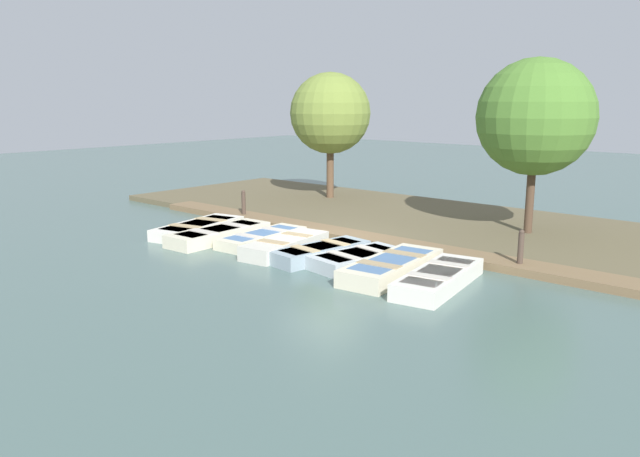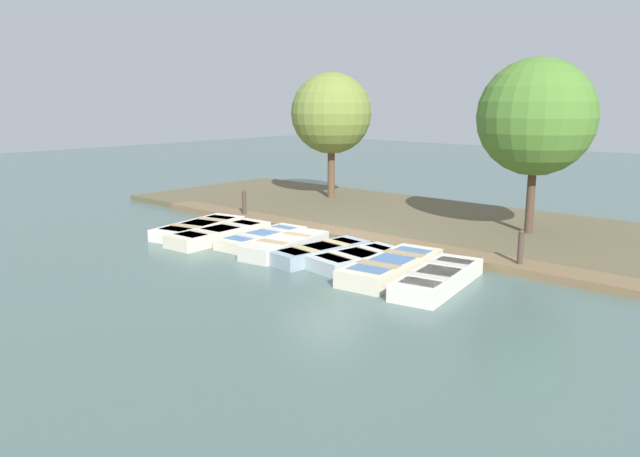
# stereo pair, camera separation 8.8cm
# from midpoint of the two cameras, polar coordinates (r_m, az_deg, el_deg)

# --- Properties ---
(ground_plane) EXTENTS (80.00, 80.00, 0.00)m
(ground_plane) POSITION_cam_midpoint_polar(r_m,az_deg,el_deg) (18.40, 0.34, -1.72)
(ground_plane) COLOR #4C6660
(shore_bank) EXTENTS (8.00, 24.00, 0.21)m
(shore_bank) POSITION_cam_midpoint_polar(r_m,az_deg,el_deg) (22.32, 8.75, 0.83)
(shore_bank) COLOR brown
(shore_bank) RESTS_ON ground_plane
(dock_walkway) EXTENTS (1.04, 17.59, 0.21)m
(dock_walkway) POSITION_cam_midpoint_polar(r_m,az_deg,el_deg) (19.37, 2.88, -0.73)
(dock_walkway) COLOR brown
(dock_walkway) RESTS_ON ground_plane
(rowboat_0) EXTENTS (3.52, 1.89, 0.39)m
(rowboat_0) POSITION_cam_midpoint_polar(r_m,az_deg,el_deg) (20.56, -11.17, 0.04)
(rowboat_0) COLOR silver
(rowboat_0) RESTS_ON ground_plane
(rowboat_1) EXTENTS (3.50, 1.27, 0.41)m
(rowboat_1) POSITION_cam_midpoint_polar(r_m,az_deg,el_deg) (19.48, -9.34, -0.51)
(rowboat_1) COLOR beige
(rowboat_1) RESTS_ON ground_plane
(rowboat_2) EXTENTS (3.13, 1.25, 0.35)m
(rowboat_2) POSITION_cam_midpoint_polar(r_m,az_deg,el_deg) (18.98, -5.48, -0.83)
(rowboat_2) COLOR beige
(rowboat_2) RESTS_ON ground_plane
(rowboat_3) EXTENTS (3.10, 1.39, 0.44)m
(rowboat_3) POSITION_cam_midpoint_polar(r_m,az_deg,el_deg) (17.73, -3.32, -1.53)
(rowboat_3) COLOR beige
(rowboat_3) RESTS_ON ground_plane
(rowboat_4) EXTENTS (3.02, 1.35, 0.40)m
(rowboat_4) POSITION_cam_midpoint_polar(r_m,az_deg,el_deg) (17.00, -0.10, -2.18)
(rowboat_4) COLOR #8C9EA8
(rowboat_4) RESTS_ON ground_plane
(rowboat_5) EXTENTS (2.78, 1.65, 0.38)m
(rowboat_5) POSITION_cam_midpoint_polar(r_m,az_deg,el_deg) (16.38, 3.33, -2.77)
(rowboat_5) COLOR #B2BCC1
(rowboat_5) RESTS_ON ground_plane
(rowboat_6) EXTENTS (3.53, 1.54, 0.44)m
(rowboat_6) POSITION_cam_midpoint_polar(r_m,az_deg,el_deg) (15.57, 6.44, -3.49)
(rowboat_6) COLOR beige
(rowboat_6) RESTS_ON ground_plane
(rowboat_7) EXTENTS (3.42, 1.60, 0.42)m
(rowboat_7) POSITION_cam_midpoint_polar(r_m,az_deg,el_deg) (14.80, 10.65, -4.48)
(rowboat_7) COLOR silver
(rowboat_7) RESTS_ON ground_plane
(mooring_post_near) EXTENTS (0.15, 0.15, 1.09)m
(mooring_post_near) POSITION_cam_midpoint_polar(r_m,az_deg,el_deg) (22.59, -7.11, 2.15)
(mooring_post_near) COLOR #47382D
(mooring_post_near) RESTS_ON ground_plane
(mooring_post_far) EXTENTS (0.15, 0.15, 1.09)m
(mooring_post_far) POSITION_cam_midpoint_polar(r_m,az_deg,el_deg) (16.52, 17.72, -1.92)
(mooring_post_far) COLOR #47382D
(mooring_post_far) RESTS_ON ground_plane
(park_tree_far_left) EXTENTS (3.32, 3.32, 5.36)m
(park_tree_far_left) POSITION_cam_midpoint_polar(r_m,az_deg,el_deg) (26.02, 0.85, 10.47)
(park_tree_far_left) COLOR brown
(park_tree_far_left) RESTS_ON ground_plane
(park_tree_left) EXTENTS (3.52, 3.52, 5.52)m
(park_tree_left) POSITION_cam_midpoint_polar(r_m,az_deg,el_deg) (20.05, 18.99, 9.60)
(park_tree_left) COLOR #4C3828
(park_tree_left) RESTS_ON ground_plane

